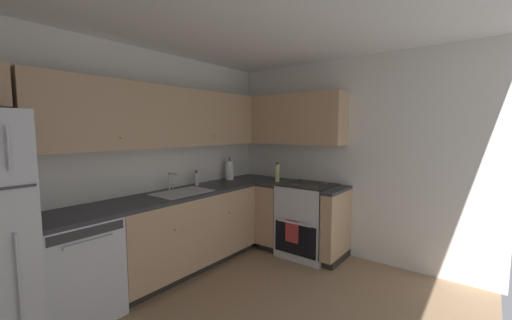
# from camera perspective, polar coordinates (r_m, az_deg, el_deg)

# --- Properties ---
(wall_back) EXTENTS (3.95, 0.05, 2.43)m
(wall_back) POSITION_cam_1_polar(r_m,az_deg,el_deg) (3.48, -22.28, -0.64)
(wall_back) COLOR silver
(wall_back) RESTS_ON ground_plane
(wall_right) EXTENTS (0.05, 3.23, 2.43)m
(wall_right) POSITION_cam_1_polar(r_m,az_deg,el_deg) (3.95, 16.68, 0.25)
(wall_right) COLOR silver
(wall_right) RESTS_ON ground_plane
(ceiling) EXTENTS (3.95, 3.23, 0.05)m
(ceiling) POSITION_cam_1_polar(r_m,az_deg,el_deg) (2.39, -1.72, 27.28)
(ceiling) COLOR white
(dishwasher) EXTENTS (0.60, 0.63, 0.85)m
(dishwasher) POSITION_cam_1_polar(r_m,az_deg,el_deg) (3.08, -30.85, -17.01)
(dishwasher) COLOR silver
(dishwasher) RESTS_ON ground_plane
(lower_cabinets_back) EXTENTS (1.75, 0.62, 0.85)m
(lower_cabinets_back) POSITION_cam_1_polar(r_m,az_deg,el_deg) (3.64, -12.86, -12.78)
(lower_cabinets_back) COLOR tan
(lower_cabinets_back) RESTS_ON ground_plane
(countertop_back) EXTENTS (2.95, 0.60, 0.03)m
(countertop_back) POSITION_cam_1_polar(r_m,az_deg,el_deg) (3.52, -13.02, -6.02)
(countertop_back) COLOR #2D2D33
(countertop_back) RESTS_ON lower_cabinets_back
(lower_cabinets_right) EXTENTS (0.62, 1.05, 0.85)m
(lower_cabinets_right) POSITION_cam_1_polar(r_m,az_deg,el_deg) (4.04, 7.42, -10.80)
(lower_cabinets_right) COLOR tan
(lower_cabinets_right) RESTS_ON ground_plane
(countertop_right) EXTENTS (0.60, 1.05, 0.03)m
(countertop_right) POSITION_cam_1_polar(r_m,az_deg,el_deg) (3.94, 7.48, -4.68)
(countertop_right) COLOR #2D2D33
(countertop_right) RESTS_ON lower_cabinets_right
(oven_range) EXTENTS (0.68, 0.62, 1.03)m
(oven_range) POSITION_cam_1_polar(r_m,az_deg,el_deg) (3.97, 9.74, -10.82)
(oven_range) COLOR silver
(oven_range) RESTS_ON ground_plane
(upper_cabinets_back) EXTENTS (2.63, 0.34, 0.64)m
(upper_cabinets_back) POSITION_cam_1_polar(r_m,az_deg,el_deg) (3.47, -16.88, 7.63)
(upper_cabinets_back) COLOR tan
(upper_cabinets_right) EXTENTS (0.32, 1.58, 0.64)m
(upper_cabinets_right) POSITION_cam_1_polar(r_m,az_deg,el_deg) (4.12, 5.72, 7.51)
(upper_cabinets_right) COLOR tan
(sink) EXTENTS (0.61, 0.40, 0.10)m
(sink) POSITION_cam_1_polar(r_m,az_deg,el_deg) (3.46, -13.54, -6.61)
(sink) COLOR #B7B7BC
(sink) RESTS_ON countertop_back
(faucet) EXTENTS (0.07, 0.16, 0.20)m
(faucet) POSITION_cam_1_polar(r_m,az_deg,el_deg) (3.60, -15.61, -3.57)
(faucet) COLOR silver
(faucet) RESTS_ON countertop_back
(soap_bottle) EXTENTS (0.05, 0.05, 0.19)m
(soap_bottle) POSITION_cam_1_polar(r_m,az_deg,el_deg) (3.84, -11.03, -3.46)
(soap_bottle) COLOR silver
(soap_bottle) RESTS_ON countertop_back
(paper_towel_roll) EXTENTS (0.11, 0.11, 0.32)m
(paper_towel_roll) POSITION_cam_1_polar(r_m,az_deg,el_deg) (4.22, -4.95, -1.93)
(paper_towel_roll) COLOR white
(paper_towel_roll) RESTS_ON countertop_back
(oil_bottle) EXTENTS (0.06, 0.06, 0.25)m
(oil_bottle) POSITION_cam_1_polar(r_m,az_deg,el_deg) (4.06, 4.00, -2.36)
(oil_bottle) COLOR beige
(oil_bottle) RESTS_ON countertop_right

